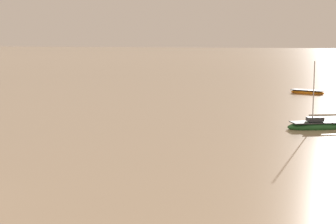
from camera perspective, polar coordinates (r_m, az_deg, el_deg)
The scene contains 2 objects.
sailboat_moored_1 at distance 42.27m, azimuth 15.74°, elevation -1.41°, with size 4.98×3.59×5.42m.
rowboat_moored_2 at distance 69.03m, azimuth 14.70°, elevation 2.07°, with size 4.54×2.62×0.68m.
Camera 1 is at (17.65, -15.66, 6.81)m, focal length 56.90 mm.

